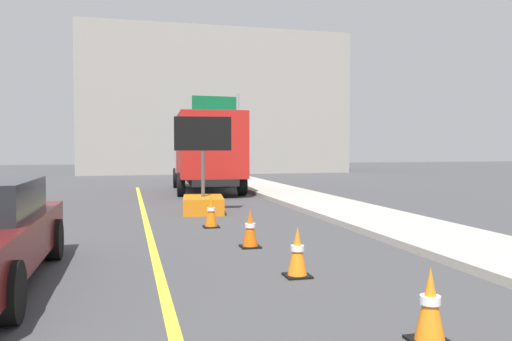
% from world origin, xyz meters
% --- Properties ---
extents(lane_center_stripe, '(0.14, 36.00, 0.01)m').
position_xyz_m(lane_center_stripe, '(0.00, 6.00, 0.00)').
color(lane_center_stripe, yellow).
rests_on(lane_center_stripe, ground).
extents(arrow_board_trailer, '(1.60, 1.92, 2.70)m').
position_xyz_m(arrow_board_trailer, '(1.63, 14.17, 0.48)').
color(arrow_board_trailer, orange).
rests_on(arrow_board_trailer, ground).
extents(box_truck, '(2.89, 6.91, 3.17)m').
position_xyz_m(box_truck, '(2.78, 20.92, 1.74)').
color(box_truck, black).
rests_on(box_truck, ground).
extents(highway_guide_sign, '(2.78, 0.37, 5.00)m').
position_xyz_m(highway_guide_sign, '(5.04, 28.93, 3.42)').
color(highway_guide_sign, gray).
rests_on(highway_guide_sign, ground).
extents(far_building_block, '(19.43, 6.34, 10.34)m').
position_xyz_m(far_building_block, '(5.94, 38.17, 5.17)').
color(far_building_block, gray).
rests_on(far_building_block, ground).
extents(traffic_cone_near_sign, '(0.36, 0.36, 0.71)m').
position_xyz_m(traffic_cone_near_sign, '(2.28, 4.06, 0.35)').
color(traffic_cone_near_sign, black).
rests_on(traffic_cone_near_sign, ground).
extents(traffic_cone_mid_lane, '(0.36, 0.36, 0.72)m').
position_xyz_m(traffic_cone_mid_lane, '(1.88, 6.68, 0.35)').
color(traffic_cone_mid_lane, black).
rests_on(traffic_cone_mid_lane, ground).
extents(traffic_cone_far_lane, '(0.36, 0.36, 0.71)m').
position_xyz_m(traffic_cone_far_lane, '(1.73, 8.91, 0.35)').
color(traffic_cone_far_lane, black).
rests_on(traffic_cone_far_lane, ground).
extents(traffic_cone_curbside, '(0.36, 0.36, 0.74)m').
position_xyz_m(traffic_cone_curbside, '(1.42, 11.41, 0.36)').
color(traffic_cone_curbside, black).
rests_on(traffic_cone_curbside, ground).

